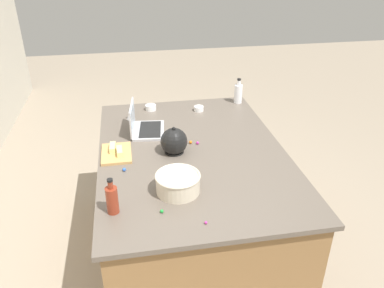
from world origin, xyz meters
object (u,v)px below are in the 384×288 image
(butter_stick_left, at_px, (120,151))
(ramekin_medium, at_px, (151,107))
(mixing_bowl_large, at_px, (178,183))
(kitchen_timer, at_px, (131,115))
(kettle, at_px, (174,142))
(bottle_vinegar, at_px, (238,93))
(cutting_board, at_px, (116,153))
(butter_stick_right, at_px, (113,148))
(bottle_soy, at_px, (112,199))
(laptop, at_px, (143,126))
(ramekin_small, at_px, (199,109))

(butter_stick_left, distance_m, ramekin_medium, 0.77)
(mixing_bowl_large, distance_m, kitchen_timer, 1.05)
(kettle, bearing_deg, kitchen_timer, 24.52)
(butter_stick_left, relative_size, ramekin_medium, 1.26)
(kettle, bearing_deg, bottle_vinegar, -40.78)
(cutting_board, distance_m, butter_stick_left, 0.04)
(bottle_vinegar, xyz_separation_m, butter_stick_right, (-0.70, 1.06, -0.05))
(bottle_soy, height_order, butter_stick_left, bottle_soy)
(butter_stick_right, bearing_deg, bottle_vinegar, -56.77)
(butter_stick_left, relative_size, kitchen_timer, 1.43)
(cutting_board, xyz_separation_m, ramekin_medium, (0.70, -0.28, 0.01))
(kettle, height_order, cutting_board, kettle)
(butter_stick_right, xyz_separation_m, ramekin_medium, (0.67, -0.31, -0.01))
(butter_stick_right, relative_size, ramekin_medium, 1.26)
(butter_stick_left, distance_m, kitchen_timer, 0.58)
(mixing_bowl_large, distance_m, butter_stick_right, 0.63)
(ramekin_medium, bearing_deg, butter_stick_left, 160.10)
(laptop, xyz_separation_m, cutting_board, (-0.31, 0.20, -0.04))
(bottle_soy, relative_size, ramekin_medium, 2.34)
(cutting_board, relative_size, butter_stick_left, 2.47)
(ramekin_small, bearing_deg, cutting_board, 132.45)
(bottle_vinegar, bearing_deg, mixing_bowl_large, 150.06)
(kettle, distance_m, butter_stick_right, 0.41)
(bottle_soy, bearing_deg, butter_stick_right, 0.36)
(cutting_board, height_order, ramekin_medium, ramekin_medium)
(bottle_vinegar, distance_m, butter_stick_left, 1.27)
(bottle_soy, height_order, kitchen_timer, bottle_soy)
(kettle, distance_m, cutting_board, 0.39)
(butter_stick_right, bearing_deg, cutting_board, -147.99)
(ramekin_small, bearing_deg, bottle_soy, 150.47)
(butter_stick_right, bearing_deg, kitchen_timer, -15.02)
(butter_stick_left, xyz_separation_m, ramekin_small, (0.64, -0.65, -0.02))
(kitchen_timer, bearing_deg, bottle_vinegar, -78.76)
(ramekin_medium, bearing_deg, kettle, -172.60)
(mixing_bowl_large, height_order, ramekin_small, mixing_bowl_large)
(laptop, xyz_separation_m, bottle_soy, (-0.91, 0.22, 0.04))
(laptop, xyz_separation_m, ramekin_medium, (0.40, -0.09, -0.02))
(bottle_soy, distance_m, ramekin_small, 1.41)
(laptop, relative_size, butter_stick_right, 3.03)
(kettle, bearing_deg, mixing_bowl_large, 174.98)
(ramekin_medium, bearing_deg, laptop, 167.85)
(kettle, bearing_deg, ramekin_medium, 7.40)
(mixing_bowl_large, relative_size, butter_stick_left, 2.32)
(bottle_soy, distance_m, cutting_board, 0.61)
(kettle, distance_m, kitchen_timer, 0.64)
(laptop, distance_m, kettle, 0.39)
(laptop, distance_m, mixing_bowl_large, 0.80)
(kettle, height_order, ramekin_small, kettle)
(bottle_vinegar, height_order, ramekin_small, bottle_vinegar)
(mixing_bowl_large, xyz_separation_m, ramekin_medium, (1.18, 0.06, -0.04))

